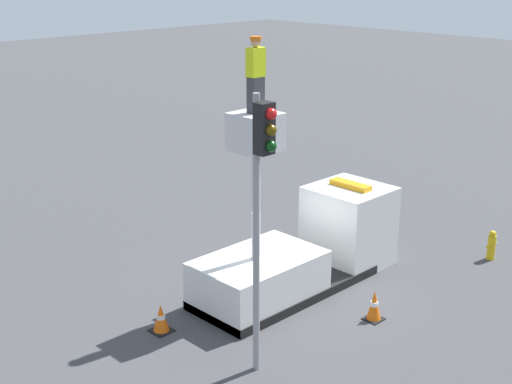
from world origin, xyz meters
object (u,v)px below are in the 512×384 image
(bucket_truck, at_px, (304,249))
(fire_hydrant, at_px, (492,245))
(worker, at_px, (256,75))
(traffic_cone_curbside, at_px, (374,306))
(traffic_light_pole, at_px, (261,184))
(traffic_cone_rear, at_px, (161,319))

(bucket_truck, bearing_deg, fire_hydrant, -28.54)
(worker, bearing_deg, traffic_cone_curbside, -60.18)
(bucket_truck, bearing_deg, traffic_cone_curbside, -96.79)
(bucket_truck, bearing_deg, traffic_light_pole, -149.51)
(traffic_light_pole, height_order, fire_hydrant, traffic_light_pole)
(fire_hydrant, distance_m, traffic_cone_rear, 9.98)
(traffic_cone_rear, xyz_separation_m, traffic_cone_curbside, (4.03, -3.14, 0.04))
(fire_hydrant, bearing_deg, traffic_cone_curbside, 178.09)
(worker, height_order, fire_hydrant, worker)
(bucket_truck, relative_size, traffic_light_pole, 1.04)
(traffic_light_pole, bearing_deg, bucket_truck, 30.49)
(fire_hydrant, height_order, traffic_cone_curbside, fire_hydrant)
(traffic_light_pole, bearing_deg, fire_hydrant, -3.11)
(traffic_cone_rear, bearing_deg, worker, -12.46)
(worker, xyz_separation_m, traffic_cone_curbside, (1.48, -2.58, -5.44))
(traffic_cone_curbside, bearing_deg, fire_hydrant, -1.91)
(worker, distance_m, traffic_cone_rear, 6.07)
(fire_hydrant, relative_size, traffic_cone_curbside, 1.16)
(worker, height_order, traffic_light_pole, worker)
(worker, relative_size, traffic_cone_rear, 2.54)
(bucket_truck, distance_m, traffic_light_pole, 5.51)
(bucket_truck, height_order, worker, worker)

